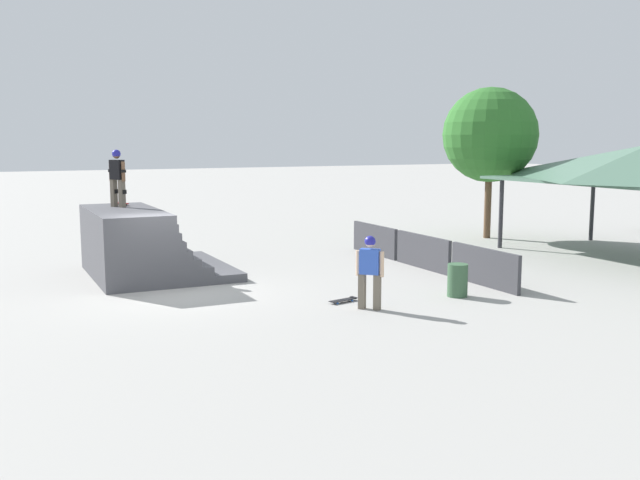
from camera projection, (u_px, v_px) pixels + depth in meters
name	position (u px, v px, depth m)	size (l,w,h in m)	color
ground_plane	(172.00, 292.00, 18.91)	(160.00, 160.00, 0.00)	#A3A09B
quarter_pipe_ramp	(138.00, 247.00, 21.02)	(4.57, 3.91, 2.00)	#4C4C51
skater_on_deck	(117.00, 174.00, 21.36)	(0.71, 0.50, 1.72)	#6B6051
skateboard_on_deck	(122.00, 203.00, 22.08)	(0.83, 0.25, 0.09)	silver
bystander_walking	(370.00, 266.00, 16.84)	(0.57, 0.57, 1.77)	#6B6051
skateboard_on_ground	(344.00, 300.00, 17.72)	(0.37, 0.81, 0.09)	blue
barrier_fence	(423.00, 252.00, 22.33)	(8.87, 0.12, 1.05)	#3D3D42
tree_far_back	(490.00, 135.00, 28.78)	(3.82, 3.82, 6.12)	brown
trash_bin	(458.00, 280.00, 18.32)	(0.52, 0.52, 0.85)	#385B3D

